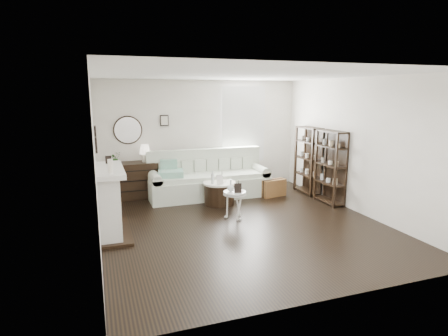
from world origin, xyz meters
name	(u,v)px	position (x,y,z in m)	size (l,w,h in m)	color
room	(229,125)	(0.73, 2.70, 1.60)	(5.50, 5.50, 5.50)	black
fireplace	(109,204)	(-2.32, 0.30, 0.54)	(0.50, 1.40, 1.84)	silver
shelf_unit_far	(308,160)	(2.33, 1.55, 0.80)	(0.30, 0.80, 1.60)	black
shelf_unit_near	(330,167)	(2.33, 0.65, 0.80)	(0.30, 0.80, 1.60)	black
sofa	(208,181)	(-0.02, 2.09, 0.36)	(2.78, 0.96, 1.08)	beige
quilt	(171,174)	(-0.93, 1.95, 0.63)	(0.55, 0.45, 0.14)	#227D64
suitcase	(274,188)	(1.41, 1.51, 0.20)	(0.61, 0.20, 0.40)	brown
dresser	(130,181)	(-1.78, 2.47, 0.41)	(1.24, 0.53, 0.83)	black
table_lamp	(145,153)	(-1.42, 2.47, 1.03)	(0.25, 0.25, 0.40)	beige
potted_plant	(115,158)	(-2.09, 2.42, 0.97)	(0.24, 0.21, 0.27)	#204F16
drum_table	(219,193)	(0.01, 1.35, 0.25)	(0.71, 0.71, 0.49)	black
pedestal_table	(235,194)	(-0.01, 0.35, 0.49)	(0.44, 0.44, 0.54)	white
eiffel_drum	(222,177)	(0.09, 1.39, 0.59)	(0.12, 0.12, 0.20)	black
bottle_drum	(213,177)	(-0.17, 1.27, 0.63)	(0.06, 0.06, 0.27)	silver
card_frame_drum	(220,180)	(-0.04, 1.17, 0.59)	(0.15, 0.01, 0.20)	white
eiffel_ped	(238,186)	(0.08, 0.38, 0.63)	(0.11, 0.11, 0.19)	black
flask_ped	(231,186)	(-0.09, 0.37, 0.66)	(0.13, 0.13, 0.24)	silver
card_frame_ped	(238,188)	(0.01, 0.23, 0.63)	(0.14, 0.01, 0.18)	black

